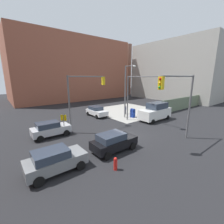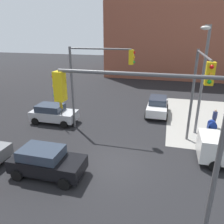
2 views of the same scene
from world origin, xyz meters
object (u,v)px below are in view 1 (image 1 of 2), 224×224
at_px(mailbox_blue, 133,113).
at_px(van_white_delivery, 155,112).
at_px(sedan_white, 97,111).
at_px(smokestack, 129,70).
at_px(traffic_signal_se_corner, 180,96).
at_px(sedan_silver, 50,129).
at_px(traffic_signal_ne_corner, 139,90).
at_px(traffic_signal_nw_corner, 84,92).
at_px(hatchback_black, 114,142).
at_px(street_lamp_corner, 126,88).
at_px(fire_hydrant, 115,163).
at_px(hatchback_gray, 55,160).
at_px(pedestrian_crossing, 125,110).

distance_m(mailbox_blue, van_white_delivery, 3.59).
height_order(sedan_white, van_white_delivery, van_white_delivery).
distance_m(smokestack, mailbox_blue, 35.19).
xyz_separation_m(traffic_signal_se_corner, sedan_silver, (-9.01, 9.41, -3.80)).
distance_m(sedan_white, van_white_delivery, 9.37).
distance_m(smokestack, traffic_signal_ne_corner, 37.58).
distance_m(traffic_signal_se_corner, mailbox_blue, 10.95).
height_order(traffic_signal_nw_corner, hatchback_black, traffic_signal_nw_corner).
distance_m(street_lamp_corner, van_white_delivery, 5.64).
distance_m(fire_hydrant, hatchback_black, 2.85).
height_order(hatchback_black, van_white_delivery, van_white_delivery).
height_order(street_lamp_corner, van_white_delivery, street_lamp_corner).
relative_size(fire_hydrant, van_white_delivery, 0.17).
height_order(mailbox_blue, van_white_delivery, van_white_delivery).
bearing_deg(van_white_delivery, hatchback_black, -161.44).
bearing_deg(hatchback_black, mailbox_blue, 35.96).
distance_m(hatchback_gray, pedestrian_crossing, 17.68).
distance_m(traffic_signal_se_corner, sedan_silver, 13.57).
xyz_separation_m(smokestack, traffic_signal_nw_corner, (-32.18, -25.50, -4.36)).
bearing_deg(traffic_signal_ne_corner, van_white_delivery, -9.35).
bearing_deg(hatchback_gray, fire_hydrant, -36.01).
height_order(traffic_signal_ne_corner, hatchback_gray, traffic_signal_ne_corner).
distance_m(traffic_signal_ne_corner, mailbox_blue, 5.00).
height_order(traffic_signal_nw_corner, hatchback_gray, traffic_signal_nw_corner).
bearing_deg(hatchback_gray, mailbox_blue, 25.13).
bearing_deg(sedan_silver, mailbox_blue, 0.40).
height_order(traffic_signal_ne_corner, sedan_silver, traffic_signal_ne_corner).
xyz_separation_m(hatchback_gray, sedan_white, (10.33, 11.02, 0.00)).
bearing_deg(traffic_signal_nw_corner, van_white_delivery, -14.63).
relative_size(smokestack, traffic_signal_ne_corner, 2.76).
relative_size(mailbox_blue, sedan_white, 0.35).
bearing_deg(street_lamp_corner, hatchback_black, -138.93).
distance_m(traffic_signal_nw_corner, fire_hydrant, 9.92).
height_order(traffic_signal_se_corner, hatchback_gray, traffic_signal_se_corner).
height_order(sedan_silver, hatchback_black, same).
height_order(fire_hydrant, hatchback_black, hatchback_black).
relative_size(traffic_signal_nw_corner, sedan_white, 1.61).
bearing_deg(traffic_signal_nw_corner, sedan_white, 45.51).
bearing_deg(sedan_silver, street_lamp_corner, 2.59).
relative_size(sedan_white, pedestrian_crossing, 2.63).
bearing_deg(van_white_delivery, smokestack, 52.25).
distance_m(traffic_signal_se_corner, street_lamp_corner, 10.31).
xyz_separation_m(sedan_white, van_white_delivery, (5.71, -7.42, 0.44)).
xyz_separation_m(traffic_signal_nw_corner, mailbox_blue, (8.81, 0.50, -3.84)).
bearing_deg(traffic_signal_nw_corner, hatchback_black, -96.41).
bearing_deg(traffic_signal_ne_corner, hatchback_black, -151.52).
bearing_deg(traffic_signal_ne_corner, sedan_silver, 166.98).
distance_m(sedan_white, hatchback_black, 12.35).
bearing_deg(street_lamp_corner, sedan_white, 129.26).
distance_m(smokestack, street_lamp_corner, 34.92).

